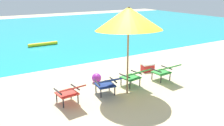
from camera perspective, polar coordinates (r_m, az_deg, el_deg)
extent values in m
plane|color=#CCB78E|center=(10.95, -9.40, 0.86)|extent=(40.00, 40.00, 0.00)
cube|color=teal|center=(18.59, -18.92, 6.90)|extent=(40.00, 18.00, 0.01)
cylinder|color=yellow|center=(13.86, -15.88, 4.30)|extent=(1.60, 0.18, 0.18)
cube|color=red|center=(6.81, -10.52, -7.01)|extent=(0.56, 0.55, 0.04)
cube|color=red|center=(6.40, -9.19, -5.93)|extent=(0.57, 0.56, 0.27)
cylinder|color=black|center=(6.97, -12.86, -7.95)|extent=(0.04, 0.04, 0.26)
cylinder|color=black|center=(7.13, -9.61, -7.13)|extent=(0.04, 0.04, 0.26)
cylinder|color=black|center=(6.62, -11.35, -9.24)|extent=(0.04, 0.04, 0.26)
cylinder|color=black|center=(6.79, -7.97, -8.35)|extent=(0.04, 0.04, 0.26)
cube|color=black|center=(6.66, -12.59, -6.57)|extent=(0.08, 0.50, 0.03)
cube|color=black|center=(6.87, -8.62, -5.61)|extent=(0.08, 0.50, 0.03)
cube|color=navy|center=(7.25, -1.61, -5.16)|extent=(0.58, 0.56, 0.04)
cube|color=navy|center=(6.84, -0.47, -4.15)|extent=(0.58, 0.58, 0.27)
cylinder|color=black|center=(7.42, -3.80, -5.91)|extent=(0.04, 0.04, 0.26)
cylinder|color=black|center=(7.57, -0.65, -5.40)|extent=(0.04, 0.04, 0.26)
cylinder|color=black|center=(7.06, -2.62, -7.15)|extent=(0.04, 0.04, 0.26)
cylinder|color=black|center=(7.21, 0.66, -6.58)|extent=(0.04, 0.04, 0.26)
cube|color=black|center=(7.12, -3.56, -4.58)|extent=(0.09, 0.50, 0.03)
cube|color=black|center=(7.30, 0.27, -3.98)|extent=(0.09, 0.50, 0.03)
cube|color=#338E3D|center=(7.86, 4.36, -3.40)|extent=(0.59, 0.57, 0.04)
cube|color=#338E3D|center=(7.52, 6.33, -2.23)|extent=(0.59, 0.59, 0.27)
cylinder|color=black|center=(7.92, 2.13, -4.36)|extent=(0.04, 0.04, 0.26)
cylinder|color=black|center=(8.20, 4.44, -3.63)|extent=(0.04, 0.04, 0.26)
cylinder|color=black|center=(7.63, 4.22, -5.25)|extent=(0.04, 0.04, 0.26)
cylinder|color=black|center=(7.92, 6.54, -4.46)|extent=(0.04, 0.04, 0.26)
cube|color=black|center=(7.65, 2.97, -3.00)|extent=(0.10, 0.50, 0.03)
cube|color=black|center=(7.99, 5.73, -2.17)|extent=(0.10, 0.50, 0.03)
cube|color=#338E3D|center=(8.48, 11.46, -2.14)|extent=(0.56, 0.54, 0.04)
cube|color=#338E3D|center=(8.16, 13.43, -1.04)|extent=(0.56, 0.55, 0.27)
cylinder|color=black|center=(8.52, 9.36, -3.00)|extent=(0.04, 0.04, 0.26)
cylinder|color=black|center=(8.82, 11.41, -2.41)|extent=(0.04, 0.04, 0.26)
cylinder|color=black|center=(8.24, 11.40, -3.81)|extent=(0.04, 0.04, 0.26)
cylinder|color=black|center=(8.55, 13.44, -3.17)|extent=(0.04, 0.04, 0.26)
cube|color=black|center=(8.26, 10.27, -1.71)|extent=(0.07, 0.50, 0.03)
cube|color=black|center=(8.62, 12.70, -1.04)|extent=(0.07, 0.50, 0.03)
cylinder|color=olive|center=(7.05, 3.70, 0.15)|extent=(0.05, 0.05, 1.95)
cone|color=yellow|center=(6.79, 3.90, 10.38)|extent=(2.14, 2.17, 0.74)
sphere|color=#4C3823|center=(6.76, 3.95, 12.77)|extent=(0.07, 0.07, 0.07)
sphere|color=purple|center=(8.14, -3.65, -3.52)|extent=(0.32, 0.32, 0.32)
cube|color=red|center=(9.33, 8.33, -1.14)|extent=(0.48, 0.35, 0.26)
cube|color=white|center=(9.28, 8.38, -0.20)|extent=(0.51, 0.38, 0.06)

